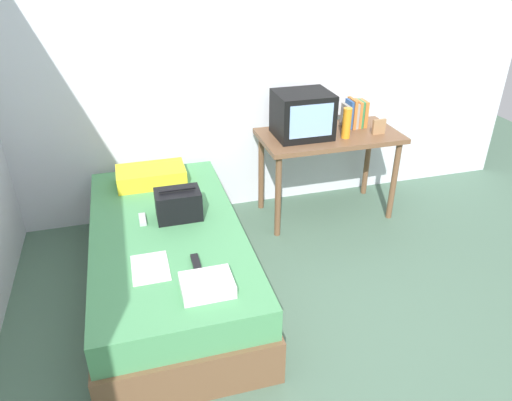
{
  "coord_description": "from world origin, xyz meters",
  "views": [
    {
      "loc": [
        -1.0,
        -1.82,
        2.17
      ],
      "look_at": [
        -0.19,
        1.04,
        0.53
      ],
      "focal_mm": 33.27,
      "sensor_mm": 36.0,
      "label": 1
    }
  ],
  "objects_px": {
    "handbag": "(178,204)",
    "remote_dark": "(196,263)",
    "tv": "(302,115)",
    "picture_frame": "(379,127)",
    "remote_silver": "(143,219)",
    "magazine": "(150,268)",
    "water_bottle": "(347,123)",
    "desk": "(329,144)",
    "folded_towel": "(207,285)",
    "pillow": "(151,176)",
    "book_row": "(354,114)",
    "bed": "(169,259)"
  },
  "relations": [
    {
      "from": "handbag",
      "to": "remote_dark",
      "type": "distance_m",
      "value": 0.57
    },
    {
      "from": "book_row",
      "to": "handbag",
      "type": "relative_size",
      "value": 0.82
    },
    {
      "from": "tv",
      "to": "picture_frame",
      "type": "xyz_separation_m",
      "value": [
        0.62,
        -0.14,
        -0.12
      ]
    },
    {
      "from": "pillow",
      "to": "magazine",
      "type": "xyz_separation_m",
      "value": [
        -0.11,
        -1.1,
        -0.06
      ]
    },
    {
      "from": "desk",
      "to": "tv",
      "type": "distance_m",
      "value": 0.37
    },
    {
      "from": "pillow",
      "to": "remote_silver",
      "type": "distance_m",
      "value": 0.57
    },
    {
      "from": "tv",
      "to": "magazine",
      "type": "height_order",
      "value": "tv"
    },
    {
      "from": "desk",
      "to": "remote_dark",
      "type": "distance_m",
      "value": 1.76
    },
    {
      "from": "bed",
      "to": "pillow",
      "type": "relative_size",
      "value": 3.87
    },
    {
      "from": "handbag",
      "to": "remote_dark",
      "type": "height_order",
      "value": "handbag"
    },
    {
      "from": "remote_silver",
      "to": "magazine",
      "type": "bearing_deg",
      "value": -89.49
    },
    {
      "from": "tv",
      "to": "picture_frame",
      "type": "bearing_deg",
      "value": -12.42
    },
    {
      "from": "book_row",
      "to": "handbag",
      "type": "distance_m",
      "value": 1.77
    },
    {
      "from": "folded_towel",
      "to": "tv",
      "type": "bearing_deg",
      "value": 53.09
    },
    {
      "from": "pillow",
      "to": "handbag",
      "type": "height_order",
      "value": "handbag"
    },
    {
      "from": "water_bottle",
      "to": "remote_silver",
      "type": "bearing_deg",
      "value": -165.09
    },
    {
      "from": "water_bottle",
      "to": "picture_frame",
      "type": "height_order",
      "value": "water_bottle"
    },
    {
      "from": "book_row",
      "to": "remote_dark",
      "type": "distance_m",
      "value": 2.05
    },
    {
      "from": "tv",
      "to": "remote_dark",
      "type": "distance_m",
      "value": 1.64
    },
    {
      "from": "picture_frame",
      "to": "remote_dark",
      "type": "height_order",
      "value": "picture_frame"
    },
    {
      "from": "tv",
      "to": "pillow",
      "type": "xyz_separation_m",
      "value": [
        -1.24,
        -0.03,
        -0.37
      ]
    },
    {
      "from": "remote_dark",
      "to": "remote_silver",
      "type": "bearing_deg",
      "value": 114.57
    },
    {
      "from": "remote_dark",
      "to": "remote_silver",
      "type": "height_order",
      "value": "same"
    },
    {
      "from": "picture_frame",
      "to": "folded_towel",
      "type": "relative_size",
      "value": 0.45
    },
    {
      "from": "pillow",
      "to": "remote_silver",
      "type": "xyz_separation_m",
      "value": [
        -0.11,
        -0.55,
        -0.05
      ]
    },
    {
      "from": "bed",
      "to": "handbag",
      "type": "distance_m",
      "value": 0.39
    },
    {
      "from": "book_row",
      "to": "remote_silver",
      "type": "distance_m",
      "value": 2.0
    },
    {
      "from": "picture_frame",
      "to": "pillow",
      "type": "height_order",
      "value": "picture_frame"
    },
    {
      "from": "book_row",
      "to": "pillow",
      "type": "relative_size",
      "value": 0.48
    },
    {
      "from": "desk",
      "to": "tv",
      "type": "bearing_deg",
      "value": 175.66
    },
    {
      "from": "remote_dark",
      "to": "folded_towel",
      "type": "distance_m",
      "value": 0.25
    },
    {
      "from": "picture_frame",
      "to": "handbag",
      "type": "distance_m",
      "value": 1.8
    },
    {
      "from": "bed",
      "to": "tv",
      "type": "xyz_separation_m",
      "value": [
        1.21,
        0.71,
        0.69
      ]
    },
    {
      "from": "folded_towel",
      "to": "handbag",
      "type": "bearing_deg",
      "value": 92.81
    },
    {
      "from": "bed",
      "to": "folded_towel",
      "type": "relative_size",
      "value": 7.14
    },
    {
      "from": "desk",
      "to": "picture_frame",
      "type": "xyz_separation_m",
      "value": [
        0.38,
        -0.12,
        0.16
      ]
    },
    {
      "from": "picture_frame",
      "to": "remote_dark",
      "type": "bearing_deg",
      "value": -148.95
    },
    {
      "from": "remote_silver",
      "to": "folded_towel",
      "type": "height_order",
      "value": "folded_towel"
    },
    {
      "from": "water_bottle",
      "to": "magazine",
      "type": "xyz_separation_m",
      "value": [
        -1.67,
        -0.99,
        -0.37
      ]
    },
    {
      "from": "picture_frame",
      "to": "magazine",
      "type": "height_order",
      "value": "picture_frame"
    },
    {
      "from": "water_bottle",
      "to": "remote_dark",
      "type": "height_order",
      "value": "water_bottle"
    },
    {
      "from": "pillow",
      "to": "folded_towel",
      "type": "distance_m",
      "value": 1.4
    },
    {
      "from": "remote_silver",
      "to": "folded_towel",
      "type": "xyz_separation_m",
      "value": [
        0.29,
        -0.83,
        0.03
      ]
    },
    {
      "from": "magazine",
      "to": "folded_towel",
      "type": "height_order",
      "value": "folded_towel"
    },
    {
      "from": "desk",
      "to": "magazine",
      "type": "relative_size",
      "value": 4.0
    },
    {
      "from": "desk",
      "to": "tv",
      "type": "xyz_separation_m",
      "value": [
        -0.24,
        0.02,
        0.28
      ]
    },
    {
      "from": "book_row",
      "to": "picture_frame",
      "type": "relative_size",
      "value": 1.95
    },
    {
      "from": "desk",
      "to": "picture_frame",
      "type": "relative_size",
      "value": 9.17
    },
    {
      "from": "bed",
      "to": "desk",
      "type": "relative_size",
      "value": 1.72
    },
    {
      "from": "water_bottle",
      "to": "book_row",
      "type": "height_order",
      "value": "same"
    }
  ]
}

